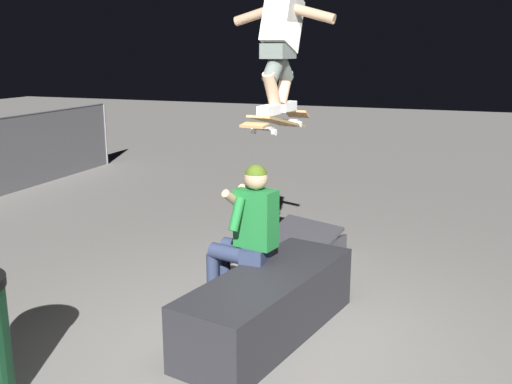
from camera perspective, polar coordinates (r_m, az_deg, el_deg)
The scene contains 6 objects.
ground_plane at distance 4.79m, azimuth 1.01°, elevation -14.70°, with size 40.00×40.00×0.00m, color gray.
ledge_box_main at distance 4.84m, azimuth 1.24°, elevation -10.94°, with size 1.86×0.63×0.53m, color #28282D.
person_sitting_on_ledge at distance 5.03m, azimuth -1.06°, elevation -3.84°, with size 0.59×0.78×1.36m.
skateboard at distance 4.89m, azimuth 2.13°, elevation 6.87°, with size 1.03×0.28×0.18m.
skater_airborne at distance 4.91m, azimuth 2.47°, elevation 14.92°, with size 0.63×0.89×1.12m.
kicker_ramp at distance 6.62m, azimuth 3.17°, elevation -5.85°, with size 1.30×1.15×0.43m.
Camera 1 is at (-3.98, -1.41, 2.28)m, focal length 40.96 mm.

